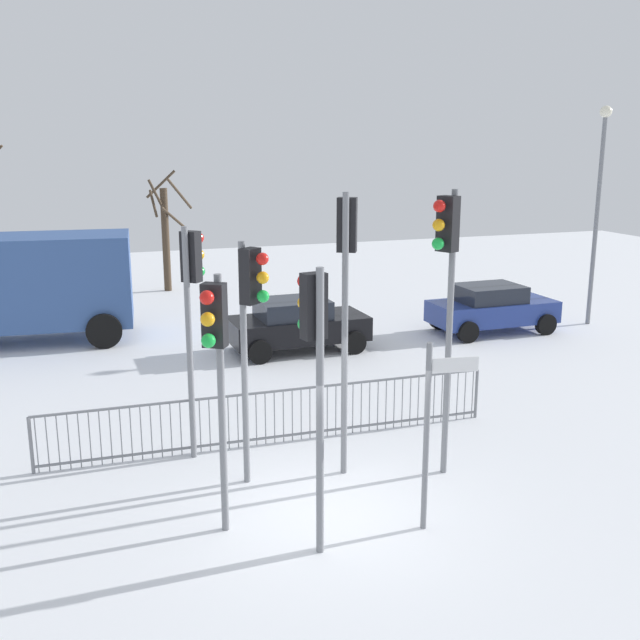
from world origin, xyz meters
name	(u,v)px	position (x,y,z in m)	size (l,w,h in m)	color
ground_plane	(328,515)	(0.00, 0.00, 0.00)	(60.00, 60.00, 0.00)	white
traffic_light_foreground_right	(192,290)	(-1.49, 3.02, 3.13)	(0.46, 0.47, 4.27)	slate
traffic_light_rear_left	(216,349)	(-1.69, -0.02, 2.86)	(0.43, 0.50, 3.91)	slate
traffic_light_mid_right	(447,271)	(2.34, 0.74, 3.62)	(0.53, 0.40, 4.95)	slate
traffic_light_mid_left	(314,346)	(-0.49, -0.80, 3.01)	(0.36, 0.56, 4.11)	slate
traffic_light_rear_right	(346,271)	(0.85, 1.49, 3.58)	(0.41, 0.52, 4.90)	slate
traffic_light_foreground_left	(250,310)	(-0.82, 1.46, 3.05)	(0.45, 0.48, 4.15)	slate
direction_sign_post	(431,426)	(1.29, -0.85, 1.64)	(0.78, 0.18, 2.91)	slate
pedestrian_guard_railing	(274,416)	(0.00, 3.05, 0.55)	(8.85, 0.23, 1.07)	slate
car_black_trailing	(297,324)	(2.37, 9.13, 0.77)	(3.83, 1.98, 1.47)	black
car_blue_near	(492,308)	(8.62, 9.18, 0.77)	(3.82, 1.96, 1.47)	navy
delivery_truck	(8,284)	(-5.17, 12.67, 1.74)	(7.25, 3.31, 3.10)	#33518C
street_lamp	(599,194)	(12.15, 9.07, 4.13)	(0.36, 0.36, 6.75)	slate
bare_tree_centre	(166,232)	(0.20, 18.99, 2.29)	(1.69, 1.71, 4.63)	#473828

